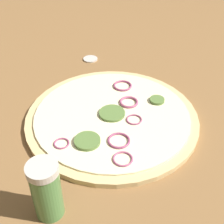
{
  "coord_description": "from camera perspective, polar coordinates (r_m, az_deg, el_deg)",
  "views": [
    {
      "loc": [
        -0.46,
        0.21,
        0.42
      ],
      "look_at": [
        0.0,
        0.0,
        0.02
      ],
      "focal_mm": 50.0,
      "sensor_mm": 36.0,
      "label": 1
    }
  ],
  "objects": [
    {
      "name": "spice_jar",
      "position": [
        0.48,
        -11.92,
        -13.8
      ],
      "size": [
        0.05,
        0.05,
        0.1
      ],
      "color": "#4C7F42",
      "rests_on": "ground_plane"
    },
    {
      "name": "loose_cap",
      "position": [
        0.88,
        -3.99,
        9.75
      ],
      "size": [
        0.04,
        0.04,
        0.01
      ],
      "color": "beige",
      "rests_on": "ground_plane"
    },
    {
      "name": "ground_plane",
      "position": [
        0.66,
        -0.0,
        -1.45
      ],
      "size": [
        3.0,
        3.0,
        0.0
      ],
      "primitive_type": "plane",
      "color": "brown"
    },
    {
      "name": "pizza",
      "position": [
        0.65,
        0.02,
        -0.96
      ],
      "size": [
        0.36,
        0.36,
        0.02
      ],
      "color": "#D6B77A",
      "rests_on": "ground_plane"
    }
  ]
}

